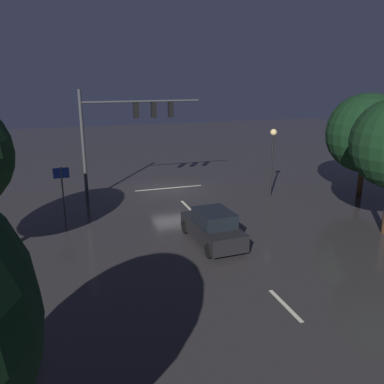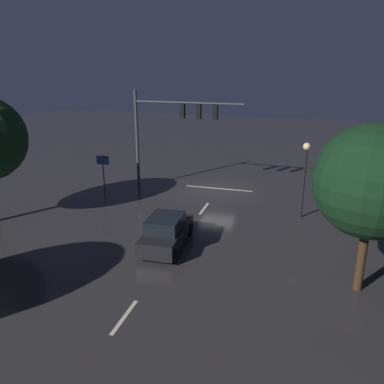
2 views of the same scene
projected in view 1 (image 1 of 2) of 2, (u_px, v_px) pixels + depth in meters
ground_plane at (170, 190)px, 29.06m from camera, size 80.00×80.00×0.00m
traffic_signal_assembly at (126, 122)px, 25.99m from camera, size 7.86×0.47×7.15m
lane_dash_far at (187, 206)px, 25.41m from camera, size 0.16×2.20×0.01m
lane_dash_mid at (222, 242)px, 19.93m from camera, size 0.16×2.20×0.01m
lane_dash_near at (285, 305)px, 14.46m from camera, size 0.16×2.20×0.01m
stop_bar at (169, 188)px, 29.42m from camera, size 5.00×0.16×0.01m
car_approaching at (213, 227)px, 19.66m from camera, size 2.09×4.44×1.70m
street_lamp_left_kerb at (273, 149)px, 26.48m from camera, size 0.44×0.44×4.61m
route_sign at (62, 181)px, 23.15m from camera, size 0.90×0.09×2.93m
tree_left_near at (366, 133)px, 26.15m from camera, size 5.17×5.17×6.94m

